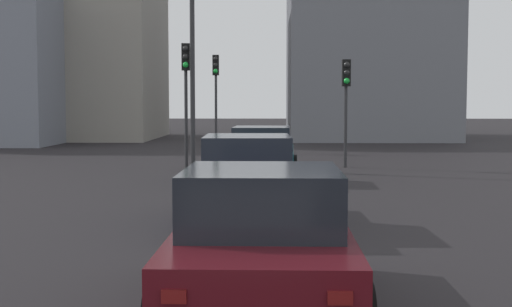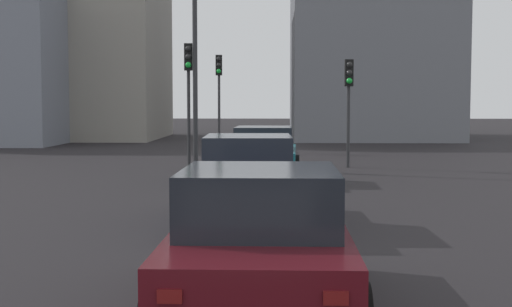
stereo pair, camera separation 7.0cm
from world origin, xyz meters
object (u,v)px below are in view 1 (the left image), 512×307
object	(u,v)px
traffic_light_far_left	(346,90)
street_lamp_kerbside	(192,18)
car_maroon_third	(262,243)
car_teal_lead	(262,155)
traffic_light_near_right	(186,79)
car_navy_second	(248,182)
traffic_light_near_left	(216,82)

from	to	relation	value
traffic_light_far_left	street_lamp_kerbside	size ratio (longest dim) A/B	0.42
car_maroon_third	street_lamp_kerbside	bearing A→B (deg)	9.38
car_teal_lead	street_lamp_kerbside	world-z (taller)	street_lamp_kerbside
traffic_light_near_right	street_lamp_kerbside	xyz separation A→B (m)	(-0.12, -0.24, 2.00)
car_navy_second	traffic_light_near_right	world-z (taller)	traffic_light_near_right
car_teal_lead	traffic_light_near_right	xyz separation A→B (m)	(3.96, 2.61, 2.26)
traffic_light_near_left	traffic_light_far_left	distance (m)	9.12
car_teal_lead	car_maroon_third	bearing A→B (deg)	-177.51
car_navy_second	car_maroon_third	distance (m)	5.37
traffic_light_near_right	traffic_light_far_left	world-z (taller)	traffic_light_near_right
car_maroon_third	traffic_light_far_left	size ratio (longest dim) A/B	1.13
traffic_light_far_left	car_teal_lead	bearing A→B (deg)	-36.26
car_navy_second	car_maroon_third	size ratio (longest dim) A/B	1.03
traffic_light_near_right	traffic_light_near_left	bearing A→B (deg)	170.92
car_navy_second	street_lamp_kerbside	xyz separation A→B (m)	(10.97, 2.20, 4.23)
car_maroon_third	traffic_light_near_right	size ratio (longest dim) A/B	0.98
traffic_light_near_left	car_maroon_third	bearing A→B (deg)	5.00
car_navy_second	street_lamp_kerbside	distance (m)	11.96
traffic_light_near_left	street_lamp_kerbside	size ratio (longest dim) A/B	0.50
car_maroon_third	traffic_light_near_right	xyz separation A→B (m)	(16.45, 2.76, 2.26)
traffic_light_near_right	traffic_light_far_left	distance (m)	5.42
car_teal_lead	street_lamp_kerbside	size ratio (longest dim) A/B	0.49
car_navy_second	traffic_light_near_right	xyz separation A→B (m)	(11.09, 2.43, 2.23)
car_maroon_third	traffic_light_near_right	distance (m)	16.83
car_navy_second	traffic_light_far_left	distance (m)	11.77
car_teal_lead	car_navy_second	xyz separation A→B (m)	(-7.13, 0.18, 0.04)
traffic_light_far_left	car_maroon_third	bearing A→B (deg)	-11.16
car_navy_second	traffic_light_near_left	distance (m)	19.11
traffic_light_far_left	street_lamp_kerbside	distance (m)	5.69
car_teal_lead	traffic_light_far_left	xyz separation A→B (m)	(4.11, -2.79, 1.89)
car_teal_lead	car_navy_second	world-z (taller)	car_navy_second
traffic_light_near_right	car_teal_lead	bearing A→B (deg)	27.38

